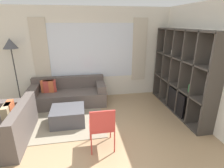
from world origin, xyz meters
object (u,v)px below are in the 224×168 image
object	(u,v)px
ottoman	(68,116)
floor_lamp	(11,48)
folding_chair	(102,125)
couch_main	(68,94)
shelving_unit	(182,74)
couch_side	(9,127)

from	to	relation	value
ottoman	floor_lamp	size ratio (longest dim) A/B	0.41
floor_lamp	folding_chair	size ratio (longest dim) A/B	2.18
couch_main	ottoman	xyz separation A→B (m)	(0.05, -1.07, -0.10)
couch_main	floor_lamp	bearing A→B (deg)	173.91
floor_lamp	folding_chair	xyz separation A→B (m)	(2.08, -2.26, -1.13)
shelving_unit	folding_chair	xyz separation A→B (m)	(-2.22, -1.21, -0.51)
couch_side	floor_lamp	size ratio (longest dim) A/B	0.79
couch_main	couch_side	world-z (taller)	same
ottoman	shelving_unit	bearing A→B (deg)	3.32
ottoman	folding_chair	bearing A→B (deg)	-56.83
couch_main	ottoman	size ratio (longest dim) A/B	2.72
folding_chair	floor_lamp	bearing A→B (deg)	-47.31
shelving_unit	folding_chair	bearing A→B (deg)	-151.46
couch_main	floor_lamp	xyz separation A→B (m)	(-1.36, 0.14, 1.36)
ottoman	folding_chair	world-z (taller)	folding_chair
shelving_unit	couch_side	xyz separation A→B (m)	(-4.01, -0.62, -0.73)
floor_lamp	couch_main	bearing A→B (deg)	-6.09
couch_main	folding_chair	xyz separation A→B (m)	(0.73, -2.11, 0.23)
couch_main	couch_side	distance (m)	1.86
ottoman	couch_side	bearing A→B (deg)	-157.82
shelving_unit	ottoman	xyz separation A→B (m)	(-2.90, -0.17, -0.84)
ottoman	folding_chair	xyz separation A→B (m)	(0.68, -1.04, 0.33)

